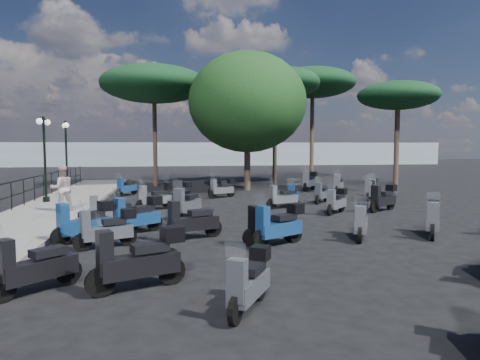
{
  "coord_description": "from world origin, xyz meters",
  "views": [
    {
      "loc": [
        -1.69,
        -13.84,
        2.63
      ],
      "look_at": [
        1.03,
        3.52,
        1.2
      ],
      "focal_mm": 32.0,
      "sensor_mm": 36.0,
      "label": 1
    }
  ],
  "objects": [
    {
      "name": "scooter_13",
      "position": [
        0.84,
        -2.9,
        0.47
      ],
      "size": [
        1.65,
        0.71,
        1.34
      ],
      "rotation": [
        0.0,
        0.0,
        1.84
      ],
      "color": "black",
      "rests_on": "ground"
    },
    {
      "name": "scooter_16",
      "position": [
        3.52,
        4.27,
        0.42
      ],
      "size": [
        0.83,
        1.41,
        1.22
      ],
      "rotation": [
        0.0,
        0.0,
        2.68
      ],
      "color": "black",
      "rests_on": "ground"
    },
    {
      "name": "pine_3",
      "position": [
        10.6,
        8.32,
        5.33
      ],
      "size": [
        4.43,
        4.43,
        6.14
      ],
      "color": "#38281E",
      "rests_on": "ground"
    },
    {
      "name": "pine_0",
      "position": [
        5.05,
        14.12,
        6.69
      ],
      "size": [
        6.04,
        6.04,
        7.77
      ],
      "color": "#38281E",
      "rests_on": "ground"
    },
    {
      "name": "scooter_1",
      "position": [
        -3.39,
        -2.69,
        0.49
      ],
      "size": [
        1.52,
        0.86,
        1.29
      ],
      "rotation": [
        0.0,
        0.0,
        1.99
      ],
      "color": "black",
      "rests_on": "ground"
    },
    {
      "name": "scooter_31",
      "position": [
        -2.77,
        -0.97,
        0.54
      ],
      "size": [
        1.53,
        1.22,
        1.42
      ],
      "rotation": [
        0.0,
        0.0,
        2.21
      ],
      "color": "black",
      "rests_on": "ground"
    },
    {
      "name": "scooter_5",
      "position": [
        -4.12,
        9.03,
        0.42
      ],
      "size": [
        1.01,
        1.26,
        1.21
      ],
      "rotation": [
        0.0,
        0.0,
        2.48
      ],
      "color": "black",
      "rests_on": "ground"
    },
    {
      "name": "scooter_2",
      "position": [
        -4.08,
        -1.91,
        0.54
      ],
      "size": [
        1.53,
        1.22,
        1.42
      ],
      "rotation": [
        0.0,
        0.0,
        2.21
      ],
      "color": "black",
      "rests_on": "ground"
    },
    {
      "name": "scooter_17",
      "position": [
        0.72,
        7.32,
        0.46
      ],
      "size": [
        1.41,
        0.87,
        1.22
      ],
      "rotation": [
        0.0,
        0.0,
        2.04
      ],
      "color": "black",
      "rests_on": "ground"
    },
    {
      "name": "scooter_4",
      "position": [
        -1.53,
        5.45,
        0.48
      ],
      "size": [
        1.35,
        1.1,
        1.27
      ],
      "rotation": [
        0.0,
        0.0,
        2.22
      ],
      "color": "black",
      "rests_on": "ground"
    },
    {
      "name": "scooter_20",
      "position": [
        3.51,
        -2.67,
        0.48
      ],
      "size": [
        0.91,
        1.47,
        1.27
      ],
      "rotation": [
        0.0,
        0.0,
        2.67
      ],
      "color": "black",
      "rests_on": "ground"
    },
    {
      "name": "scooter_7",
      "position": [
        -0.53,
        -7.35,
        0.46
      ],
      "size": [
        0.93,
        1.39,
        1.23
      ],
      "rotation": [
        0.0,
        0.0,
        2.61
      ],
      "color": "black",
      "rests_on": "ground"
    },
    {
      "name": "scooter_29",
      "position": [
        7.12,
        8.04,
        0.48
      ],
      "size": [
        1.0,
        1.56,
        1.38
      ],
      "rotation": [
        0.0,
        0.0,
        2.62
      ],
      "color": "black",
      "rests_on": "ground"
    },
    {
      "name": "scooter_22",
      "position": [
        4.99,
        4.71,
        0.42
      ],
      "size": [
        1.04,
        1.23,
        1.21
      ],
      "rotation": [
        0.0,
        0.0,
        2.45
      ],
      "color": "black",
      "rests_on": "ground"
    },
    {
      "name": "scooter_3",
      "position": [
        -3.6,
        -0.27,
        0.49
      ],
      "size": [
        1.75,
        0.73,
        1.42
      ],
      "rotation": [
        0.0,
        0.0,
        1.83
      ],
      "color": "black",
      "rests_on": "ground"
    },
    {
      "name": "broadleaf_tree",
      "position": [
        2.58,
        10.65,
        5.09
      ],
      "size": [
        6.78,
        6.78,
        7.97
      ],
      "color": "#38281E",
      "rests_on": "ground"
    },
    {
      "name": "scooter_28",
      "position": [
        7.62,
        5.31,
        0.46
      ],
      "size": [
        1.01,
        1.34,
        1.22
      ],
      "rotation": [
        0.0,
        0.0,
        2.54
      ],
      "color": "black",
      "rests_on": "ground"
    },
    {
      "name": "ground",
      "position": [
        0.0,
        0.0,
        0.0
      ],
      "size": [
        120.0,
        120.0,
        0.0
      ],
      "primitive_type": "plane",
      "color": "black",
      "rests_on": "ground"
    },
    {
      "name": "scooter_9",
      "position": [
        -1.23,
        1.59,
        0.5
      ],
      "size": [
        1.07,
        1.59,
        1.43
      ],
      "rotation": [
        0.0,
        0.0,
        2.59
      ],
      "color": "black",
      "rests_on": "ground"
    },
    {
      "name": "scooter_6",
      "position": [
        -2.33,
        -6.07,
        0.55
      ],
      "size": [
        1.75,
        0.95,
        1.47
      ],
      "rotation": [
        0.0,
        0.0,
        1.96
      ],
      "color": "black",
      "rests_on": "ground"
    },
    {
      "name": "scooter_30",
      "position": [
        8.45,
        6.55,
        0.46
      ],
      "size": [
        1.01,
        1.34,
        1.22
      ],
      "rotation": [
        0.0,
        0.0,
        2.54
      ],
      "color": "black",
      "rests_on": "ground"
    },
    {
      "name": "scooter_26",
      "position": [
        5.7,
        -2.66,
        0.51
      ],
      "size": [
        1.08,
        1.49,
        1.34
      ],
      "rotation": [
        0.0,
        0.0,
        2.56
      ],
      "color": "black",
      "rests_on": "ground"
    },
    {
      "name": "scooter_14",
      "position": [
        1.03,
        -3.09,
        0.53
      ],
      "size": [
        1.59,
        1.06,
        1.4
      ],
      "rotation": [
        0.0,
        0.0,
        2.1
      ],
      "color": "black",
      "rests_on": "ground"
    },
    {
      "name": "lamp_post_1",
      "position": [
        -7.23,
        5.95,
        2.28
      ],
      "size": [
        0.36,
        1.09,
        3.73
      ],
      "rotation": [
        0.0,
        0.0,
        -0.12
      ],
      "color": "black",
      "rests_on": "sidewalk"
    },
    {
      "name": "railing",
      "position": [
        -7.8,
        2.8,
        0.9
      ],
      "size": [
        0.04,
        26.04,
        1.1
      ],
      "color": "black",
      "rests_on": "sidewalk"
    },
    {
      "name": "scooter_8",
      "position": [
        -1.21,
        -2.03,
        0.5
      ],
      "size": [
        1.71,
        0.9,
        1.43
      ],
      "rotation": [
        0.0,
        0.0,
        1.96
      ],
      "color": "black",
      "rests_on": "ground"
    },
    {
      "name": "sidewalk",
      "position": [
        -6.5,
        3.0,
        0.07
      ],
      "size": [
        3.0,
        30.0,
        0.15
      ],
      "primitive_type": "cube",
      "color": "slate",
      "rests_on": "ground"
    },
    {
      "name": "scooter_27",
      "position": [
        6.57,
        1.96,
        0.52
      ],
      "size": [
        1.53,
        1.09,
        1.38
      ],
      "rotation": [
        0.0,
        0.0,
        2.14
      ],
      "color": "black",
      "rests_on": "ground"
    },
    {
      "name": "scooter_15",
      "position": [
        2.79,
        3.33,
        0.44
      ],
      "size": [
        1.53,
        0.73,
        1.26
      ],
      "rotation": [
        0.0,
        0.0,
        1.9
      ],
      "color": "black",
      "rests_on": "ground"
    },
    {
      "name": "scooter_11",
      "position": [
        0.77,
        8.6,
        0.45
      ],
      "size": [
        1.46,
        0.94,
        1.29
      ],
      "rotation": [
        0.0,
        0.0,
        2.09
      ],
      "color": "black",
      "rests_on": "ground"
    },
    {
      "name": "pine_2",
      "position": [
        -2.82,
        14.15,
        6.48
      ],
      "size": [
        6.77,
        6.77,
        7.68
      ],
      "color": "#38281E",
      "rests_on": "ground"
    },
    {
      "name": "pedestrian_far",
      "position": [
        -5.86,
        3.08,
        1.02
      ],
      "size": [
        1.03,
        0.93,
        1.73
      ],
      "primitive_type": "imported",
      "rotation": [
        0.0,
        0.0,
        3.53
      ],
      "color": "#C0A5A2",
      "rests_on": "sidewalk"
    },
    {
      "name": "scooter_23",
      "position": [
        6.14,
        9.98,
        0.54
      ],
      "size": [
        1.24,
        1.51,
        1.42
      ],
      "rotation": [
        0.0,
        0.0,
        2.48
      ],
      "color": "black",
      "rests_on": "ground"
    },
    {
      "name": "pine_1",
      "position": [
        8.08,
        15.49,
        6.99
      ],
      "size": [
        6.01,
        6.01,
        8.07
      ],
      "color": "#38281E",
      "rests_on": "ground"
    },
    {
      "name": "distant_hills",
      "position": [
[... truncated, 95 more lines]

